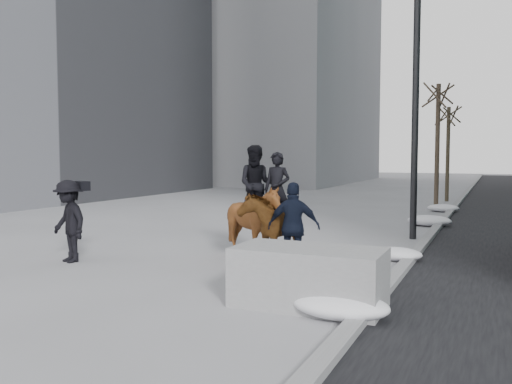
% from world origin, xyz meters
% --- Properties ---
extents(ground, '(120.00, 120.00, 0.00)m').
position_xyz_m(ground, '(0.00, 0.00, 0.00)').
color(ground, gray).
rests_on(ground, ground).
extents(curb, '(0.25, 90.00, 0.12)m').
position_xyz_m(curb, '(3.00, 10.00, 0.06)').
color(curb, gray).
rests_on(curb, ground).
extents(planter, '(2.24, 1.13, 0.90)m').
position_xyz_m(planter, '(2.11, -1.56, 0.45)').
color(planter, gray).
rests_on(planter, ground).
extents(tree_near, '(1.20, 1.20, 5.67)m').
position_xyz_m(tree_near, '(2.40, 13.68, 2.84)').
color(tree_near, '#34271F').
rests_on(tree_near, ground).
extents(tree_far, '(1.20, 1.20, 5.09)m').
position_xyz_m(tree_far, '(2.40, 18.66, 2.55)').
color(tree_far, '#33291E').
rests_on(tree_far, ground).
extents(mounted_left, '(0.94, 1.87, 2.35)m').
position_xyz_m(mounted_left, '(0.40, 1.27, 0.87)').
color(mounted_left, '#4A270E').
rests_on(mounted_left, ground).
extents(mounted_right, '(1.73, 1.83, 2.50)m').
position_xyz_m(mounted_right, '(-0.11, 1.38, 1.00)').
color(mounted_right, '#512F10').
rests_on(mounted_right, ground).
extents(feeder, '(1.09, 0.95, 1.75)m').
position_xyz_m(feeder, '(1.04, 0.70, 0.88)').
color(feeder, black).
rests_on(feeder, ground).
extents(camera_crew, '(1.29, 1.01, 1.75)m').
position_xyz_m(camera_crew, '(-3.63, -0.42, 0.89)').
color(camera_crew, black).
rests_on(camera_crew, ground).
extents(lamppost, '(0.25, 1.82, 9.09)m').
position_xyz_m(lamppost, '(2.60, 5.68, 4.99)').
color(lamppost, black).
rests_on(lamppost, ground).
extents(snow_piles, '(1.40, 16.20, 0.36)m').
position_xyz_m(snow_piles, '(2.70, 5.33, 0.17)').
color(snow_piles, silver).
rests_on(snow_piles, ground).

